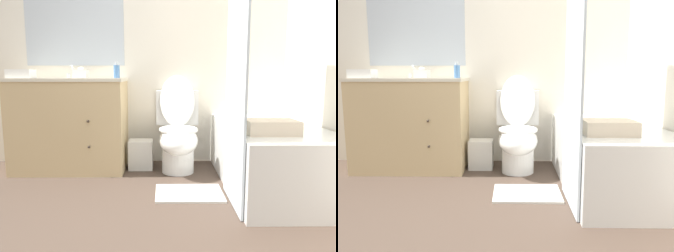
% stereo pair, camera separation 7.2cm
% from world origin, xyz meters
% --- Properties ---
extents(ground_plane, '(14.00, 14.00, 0.00)m').
position_xyz_m(ground_plane, '(0.00, 0.00, 0.00)').
color(ground_plane, '#47382D').
extents(wall_back, '(8.00, 0.06, 2.50)m').
position_xyz_m(wall_back, '(-0.01, 1.75, 1.25)').
color(wall_back, silver).
rests_on(wall_back, ground_plane).
extents(wall_right, '(0.05, 2.72, 2.50)m').
position_xyz_m(wall_right, '(1.33, 0.86, 1.25)').
color(wall_right, silver).
rests_on(wall_right, ground_plane).
extents(vanity_cabinet, '(1.03, 0.59, 0.86)m').
position_xyz_m(vanity_cabinet, '(-0.79, 1.45, 0.44)').
color(vanity_cabinet, tan).
rests_on(vanity_cabinet, ground_plane).
extents(sink_faucet, '(0.14, 0.12, 0.12)m').
position_xyz_m(sink_faucet, '(-0.79, 1.62, 0.89)').
color(sink_faucet, silver).
rests_on(sink_faucet, vanity_cabinet).
extents(toilet, '(0.41, 0.70, 0.89)m').
position_xyz_m(toilet, '(0.21, 1.37, 0.35)').
color(toilet, white).
rests_on(toilet, ground_plane).
extents(bathtub, '(0.72, 1.51, 0.49)m').
position_xyz_m(bathtub, '(0.93, 0.97, 0.25)').
color(bathtub, white).
rests_on(bathtub, ground_plane).
extents(shower_curtain, '(0.01, 0.59, 2.00)m').
position_xyz_m(shower_curtain, '(0.56, 0.57, 1.00)').
color(shower_curtain, silver).
rests_on(shower_curtain, ground_plane).
extents(wastebasket, '(0.23, 0.19, 0.27)m').
position_xyz_m(wastebasket, '(-0.14, 1.45, 0.14)').
color(wastebasket, silver).
rests_on(wastebasket, ground_plane).
extents(tissue_box, '(0.13, 0.14, 0.10)m').
position_xyz_m(tissue_box, '(-0.70, 1.53, 0.90)').
color(tissue_box, white).
rests_on(tissue_box, vanity_cabinet).
extents(soap_dispenser, '(0.06, 0.06, 0.15)m').
position_xyz_m(soap_dispenser, '(-0.35, 1.42, 0.92)').
color(soap_dispenser, '#4C7AB2').
rests_on(soap_dispenser, vanity_cabinet).
extents(hand_towel_folded, '(0.21, 0.16, 0.08)m').
position_xyz_m(hand_towel_folded, '(-1.16, 1.29, 0.90)').
color(hand_towel_folded, white).
rests_on(hand_towel_folded, vanity_cabinet).
extents(bath_towel_folded, '(0.34, 0.25, 0.10)m').
position_xyz_m(bath_towel_folded, '(0.81, 0.58, 0.54)').
color(bath_towel_folded, beige).
rests_on(bath_towel_folded, bathtub).
extents(bath_mat, '(0.50, 0.37, 0.02)m').
position_xyz_m(bath_mat, '(0.27, 0.75, 0.01)').
color(bath_mat, silver).
rests_on(bath_mat, ground_plane).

